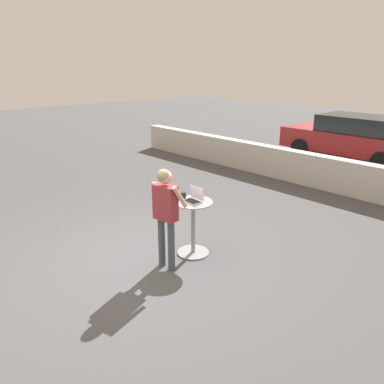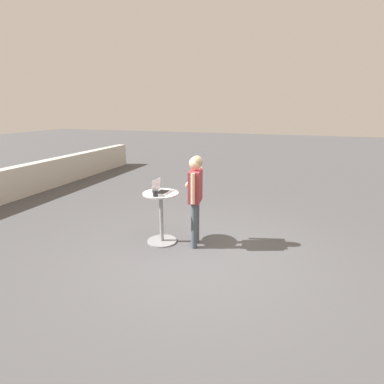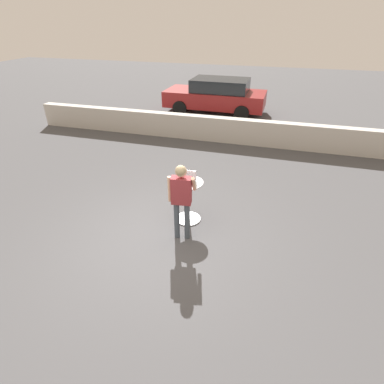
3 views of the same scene
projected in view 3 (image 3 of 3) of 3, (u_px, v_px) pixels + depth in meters
ground_plane at (159, 240)px, 6.11m from camera, size 50.00×50.00×0.00m
pavement_kerb at (217, 129)px, 10.72m from camera, size 14.30×0.35×0.86m
cafe_table at (188, 199)px, 6.46m from camera, size 0.65×0.65×0.95m
laptop at (188, 179)px, 6.23m from camera, size 0.32×0.24×0.24m
coffee_mug at (177, 179)px, 6.26m from camera, size 0.13×0.09×0.10m
standing_person at (181, 194)px, 5.66m from camera, size 0.53×0.39×1.65m
parked_car_near_street at (216, 95)px, 13.73m from camera, size 4.56×2.06×1.52m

